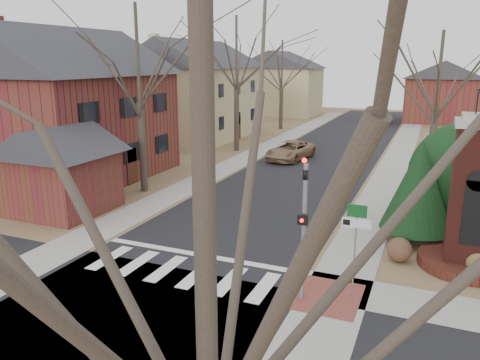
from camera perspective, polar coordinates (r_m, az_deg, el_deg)
The scene contains 27 objects.
ground at distance 15.85m, azimuth -8.63°, elevation -12.16°, with size 120.00×120.00×0.00m, color brown.
main_street at distance 35.55m, azimuth 10.03°, elevation 2.78°, with size 8.00×70.00×0.01m, color black.
cross_street at distance 13.71m, azimuth -15.42°, elevation -17.07°, with size 120.00×8.00×0.01m, color black.
crosswalk_zone at distance 16.46m, azimuth -7.17°, elevation -11.02°, with size 8.00×2.20×0.02m, color silver.
stop_bar at distance 17.65m, azimuth -4.72°, elevation -9.13°, with size 8.00×0.35×0.02m, color silver.
sidewalk_right_main at distance 34.82m, azimuth 18.39°, elevation 2.02°, with size 2.00×60.00×0.02m, color gray.
sidewalk_left at distance 37.01m, azimuth 2.15°, elevation 3.45°, with size 2.00×60.00×0.02m, color gray.
curb_apron at distance 15.05m, azimuth 9.80°, elevation -13.69°, with size 2.40×2.40×0.02m, color brown.
traffic_signal_pole at distance 13.75m, azimuth 7.81°, elevation -4.66°, with size 0.28×0.41×4.50m.
sign_post at distance 15.03m, azimuth 13.94°, elevation -5.86°, with size 0.90×0.07×2.75m.
brick_gate_monument at distance 17.75m, azimuth 26.48°, elevation -3.11°, with size 3.20×3.20×6.47m.
house_brick_left at distance 30.22m, azimuth -20.51°, elevation 8.99°, with size 9.80×11.80×9.42m.
house_stucco_left at distance 44.40m, azimuth -5.72°, elevation 11.19°, with size 9.80×12.80×9.28m.
garage_left at distance 23.54m, azimuth -21.03°, elevation 1.65°, with size 4.80×4.80×4.29m.
house_distant_left at distance 63.18m, azimuth 4.79°, elevation 11.84°, with size 10.80×8.80×8.53m.
house_distant_right at distance 60.11m, azimuth 23.50°, elevation 10.02°, with size 8.80×8.80×7.30m.
evergreen_near at distance 19.60m, azimuth 20.99°, elevation -0.58°, with size 2.80×2.80×4.10m.
evergreen_mass at distance 22.06m, azimuth 25.94°, elevation 0.78°, with size 4.80×4.80×4.80m, color black.
bare_tree_0 at distance 25.57m, azimuth -12.42°, elevation 15.55°, with size 8.05×8.05×11.15m.
bare_tree_1 at distance 37.01m, azimuth -0.44°, elevation 15.95°, with size 8.40×8.40×11.64m.
bare_tree_2 at distance 49.37m, azimuth 5.15°, elevation 14.34°, with size 7.35×7.35×10.19m.
bare_tree_3 at distance 28.02m, azimuth 23.21°, elevation 12.56°, with size 7.00×7.00×9.70m.
bare_tree_4 at distance 3.47m, azimuth -4.50°, elevation 2.76°, with size 6.65×6.65×9.21m.
pickup_truck at distance 34.20m, azimuth 6.18°, elevation 3.59°, with size 2.21×4.80×1.33m, color #8B6A4C.
distant_car at distance 56.35m, azimuth 16.68°, elevation 7.49°, with size 1.75×5.01×1.65m, color #393B42.
dry_shrub_left at distance 17.90m, azimuth 18.85°, elevation -8.05°, with size 0.89×0.89×0.89m, color brown.
dry_shrub_right at distance 17.95m, azimuth 26.91°, elevation -8.64°, with size 1.00×1.00×1.00m, color brown.
Camera 1 is at (7.56, -12.01, 7.05)m, focal length 35.00 mm.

